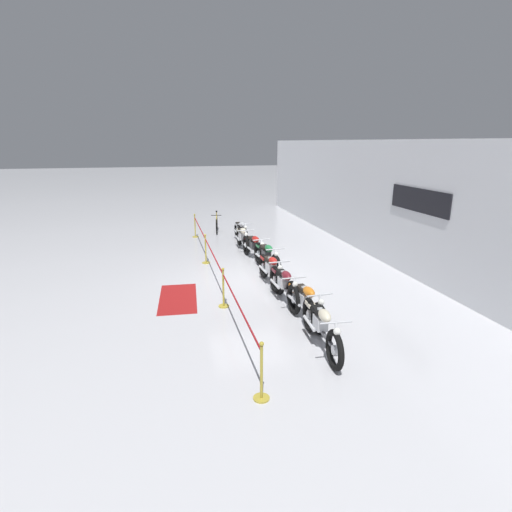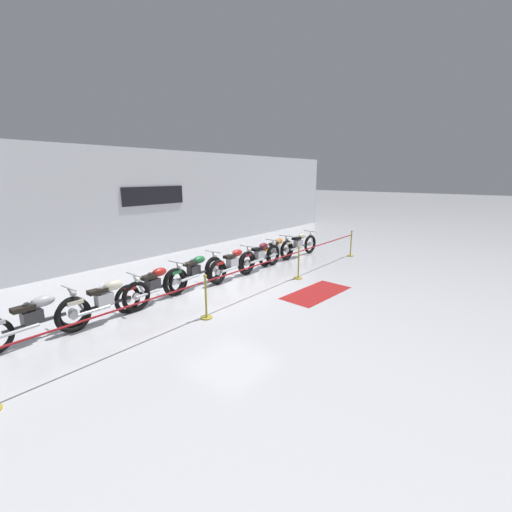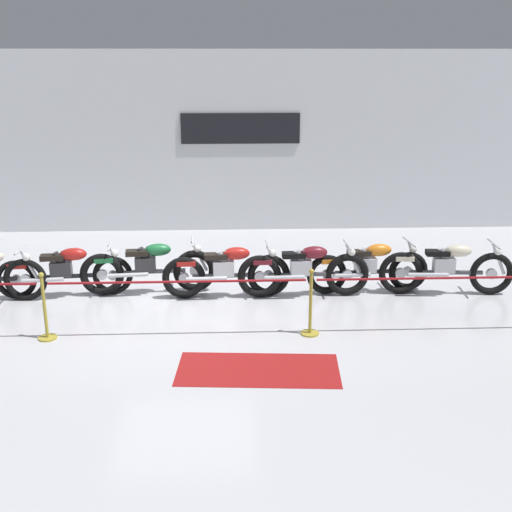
# 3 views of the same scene
# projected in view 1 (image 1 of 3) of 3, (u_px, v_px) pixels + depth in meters

# --- Properties ---
(ground_plane) EXTENTS (120.00, 120.00, 0.00)m
(ground_plane) POSITION_uv_depth(u_px,v_px,m) (249.00, 278.00, 12.54)
(ground_plane) COLOR silver
(back_wall) EXTENTS (28.00, 0.29, 4.20)m
(back_wall) POSITION_uv_depth(u_px,v_px,m) (401.00, 206.00, 13.10)
(back_wall) COLOR white
(back_wall) RESTS_ON ground
(motorcycle_silver_0) EXTENTS (2.14, 0.62, 0.93)m
(motorcycle_silver_0) POSITION_uv_depth(u_px,v_px,m) (241.00, 231.00, 17.04)
(motorcycle_silver_0) COLOR black
(motorcycle_silver_0) RESTS_ON ground
(motorcycle_cream_1) EXTENTS (2.21, 0.62, 0.95)m
(motorcycle_cream_1) POSITION_uv_depth(u_px,v_px,m) (242.00, 238.00, 15.71)
(motorcycle_cream_1) COLOR black
(motorcycle_cream_1) RESTS_ON ground
(motorcycle_red_2) EXTENTS (2.35, 0.63, 0.93)m
(motorcycle_red_2) POSITION_uv_depth(u_px,v_px,m) (254.00, 246.00, 14.47)
(motorcycle_red_2) COLOR black
(motorcycle_red_2) RESTS_ON ground
(motorcycle_green_3) EXTENTS (2.40, 0.62, 0.96)m
(motorcycle_green_3) POSITION_uv_depth(u_px,v_px,m) (267.00, 257.00, 13.14)
(motorcycle_green_3) COLOR black
(motorcycle_green_3) RESTS_ON ground
(motorcycle_red_4) EXTENTS (2.24, 0.62, 0.96)m
(motorcycle_red_4) POSITION_uv_depth(u_px,v_px,m) (271.00, 270.00, 11.79)
(motorcycle_red_4) COLOR black
(motorcycle_red_4) RESTS_ON ground
(motorcycle_maroon_5) EXTENTS (2.32, 0.62, 0.96)m
(motorcycle_maroon_5) POSITION_uv_depth(u_px,v_px,m) (284.00, 285.00, 10.52)
(motorcycle_maroon_5) COLOR black
(motorcycle_maroon_5) RESTS_ON ground
(motorcycle_orange_6) EXTENTS (2.22, 0.62, 0.94)m
(motorcycle_orange_6) POSITION_uv_depth(u_px,v_px,m) (305.00, 302.00, 9.47)
(motorcycle_orange_6) COLOR black
(motorcycle_orange_6) RESTS_ON ground
(motorcycle_cream_7) EXTENTS (2.38, 0.62, 0.97)m
(motorcycle_cream_7) POSITION_uv_depth(u_px,v_px,m) (321.00, 327.00, 8.15)
(motorcycle_cream_7) COLOR black
(motorcycle_cream_7) RESTS_ON ground
(bicycle) EXTENTS (1.70, 0.48, 0.95)m
(bicycle) POSITION_uv_depth(u_px,v_px,m) (217.00, 224.00, 18.90)
(bicycle) COLOR black
(bicycle) RESTS_ON ground
(stanchion_far_left) EXTENTS (12.13, 0.28, 1.05)m
(stanchion_far_left) POSITION_uv_depth(u_px,v_px,m) (207.00, 246.00, 13.46)
(stanchion_far_left) COLOR gold
(stanchion_far_left) RESTS_ON ground
(stanchion_mid_left) EXTENTS (0.28, 0.28, 1.05)m
(stanchion_mid_left) POSITION_uv_depth(u_px,v_px,m) (206.00, 253.00, 13.99)
(stanchion_mid_left) COLOR gold
(stanchion_mid_left) RESTS_ON ground
(stanchion_mid_right) EXTENTS (0.28, 0.28, 1.05)m
(stanchion_mid_right) POSITION_uv_depth(u_px,v_px,m) (223.00, 294.00, 10.27)
(stanchion_mid_right) COLOR gold
(stanchion_mid_right) RESTS_ON ground
(stanchion_far_right) EXTENTS (0.28, 0.28, 1.05)m
(stanchion_far_right) POSITION_uv_depth(u_px,v_px,m) (261.00, 380.00, 6.55)
(stanchion_far_right) COLOR gold
(stanchion_far_right) RESTS_ON ground
(floor_banner) EXTENTS (2.27, 1.15, 0.01)m
(floor_banner) POSITION_uv_depth(u_px,v_px,m) (178.00, 298.00, 10.91)
(floor_banner) COLOR maroon
(floor_banner) RESTS_ON ground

